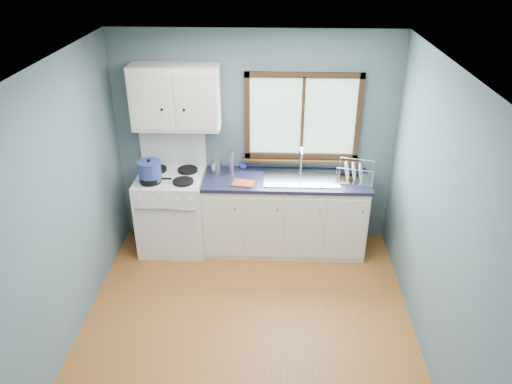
{
  "coord_description": "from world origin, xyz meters",
  "views": [
    {
      "loc": [
        0.24,
        -3.55,
        3.39
      ],
      "look_at": [
        0.05,
        0.9,
        1.05
      ],
      "focal_mm": 35.0,
      "sensor_mm": 36.0,
      "label": 1
    }
  ],
  "objects_px": {
    "utensil_crock": "(217,167)",
    "base_cabinets": "(284,217)",
    "skillet": "(151,179)",
    "dish_rack": "(354,175)",
    "stockpot": "(150,171)",
    "gas_range": "(173,210)",
    "thermos": "(231,162)",
    "sink": "(301,183)"
  },
  "relations": [
    {
      "from": "skillet",
      "to": "utensil_crock",
      "type": "distance_m",
      "value": 0.76
    },
    {
      "from": "dish_rack",
      "to": "thermos",
      "type": "bearing_deg",
      "value": -171.81
    },
    {
      "from": "gas_range",
      "to": "skillet",
      "type": "xyz_separation_m",
      "value": [
        -0.17,
        -0.18,
        0.49
      ]
    },
    {
      "from": "thermos",
      "to": "dish_rack",
      "type": "height_order",
      "value": "thermos"
    },
    {
      "from": "sink",
      "to": "stockpot",
      "type": "bearing_deg",
      "value": -173.66
    },
    {
      "from": "base_cabinets",
      "to": "stockpot",
      "type": "height_order",
      "value": "stockpot"
    },
    {
      "from": "gas_range",
      "to": "stockpot",
      "type": "xyz_separation_m",
      "value": [
        -0.18,
        -0.17,
        0.58
      ]
    },
    {
      "from": "skillet",
      "to": "dish_rack",
      "type": "bearing_deg",
      "value": 3.65
    },
    {
      "from": "skillet",
      "to": "dish_rack",
      "type": "distance_m",
      "value": 2.26
    },
    {
      "from": "utensil_crock",
      "to": "base_cabinets",
      "type": "bearing_deg",
      "value": -8.04
    },
    {
      "from": "gas_range",
      "to": "base_cabinets",
      "type": "xyz_separation_m",
      "value": [
        1.31,
        0.02,
        -0.08
      ]
    },
    {
      "from": "dish_rack",
      "to": "skillet",
      "type": "bearing_deg",
      "value": -161.88
    },
    {
      "from": "thermos",
      "to": "sink",
      "type": "bearing_deg",
      "value": -8.39
    },
    {
      "from": "stockpot",
      "to": "gas_range",
      "type": "bearing_deg",
      "value": 43.25
    },
    {
      "from": "sink",
      "to": "dish_rack",
      "type": "xyz_separation_m",
      "value": [
        0.59,
        -0.01,
        0.12
      ]
    },
    {
      "from": "gas_range",
      "to": "skillet",
      "type": "distance_m",
      "value": 0.55
    },
    {
      "from": "gas_range",
      "to": "base_cabinets",
      "type": "distance_m",
      "value": 1.31
    },
    {
      "from": "skillet",
      "to": "stockpot",
      "type": "xyz_separation_m",
      "value": [
        -0.0,
        0.01,
        0.09
      ]
    },
    {
      "from": "base_cabinets",
      "to": "thermos",
      "type": "bearing_deg",
      "value": 169.25
    },
    {
      "from": "gas_range",
      "to": "skillet",
      "type": "relative_size",
      "value": 3.83
    },
    {
      "from": "utensil_crock",
      "to": "gas_range",
      "type": "bearing_deg",
      "value": -165.95
    },
    {
      "from": "sink",
      "to": "utensil_crock",
      "type": "distance_m",
      "value": 0.98
    },
    {
      "from": "base_cabinets",
      "to": "utensil_crock",
      "type": "distance_m",
      "value": 0.99
    },
    {
      "from": "skillet",
      "to": "utensil_crock",
      "type": "relative_size",
      "value": 0.98
    },
    {
      "from": "thermos",
      "to": "dish_rack",
      "type": "xyz_separation_m",
      "value": [
        1.38,
        -0.12,
        -0.08
      ]
    },
    {
      "from": "utensil_crock",
      "to": "dish_rack",
      "type": "distance_m",
      "value": 1.56
    },
    {
      "from": "gas_range",
      "to": "skillet",
      "type": "bearing_deg",
      "value": -134.51
    },
    {
      "from": "utensil_crock",
      "to": "sink",
      "type": "bearing_deg",
      "value": -6.58
    },
    {
      "from": "gas_range",
      "to": "dish_rack",
      "type": "relative_size",
      "value": 2.95
    },
    {
      "from": "skillet",
      "to": "dish_rack",
      "type": "height_order",
      "value": "dish_rack"
    },
    {
      "from": "thermos",
      "to": "utensil_crock",
      "type": "bearing_deg",
      "value": -178.0
    },
    {
      "from": "thermos",
      "to": "stockpot",
      "type": "bearing_deg",
      "value": -160.76
    },
    {
      "from": "stockpot",
      "to": "dish_rack",
      "type": "height_order",
      "value": "stockpot"
    },
    {
      "from": "base_cabinets",
      "to": "stockpot",
      "type": "distance_m",
      "value": 1.63
    },
    {
      "from": "base_cabinets",
      "to": "skillet",
      "type": "distance_m",
      "value": 1.6
    },
    {
      "from": "dish_rack",
      "to": "gas_range",
      "type": "bearing_deg",
      "value": -166.37
    },
    {
      "from": "stockpot",
      "to": "dish_rack",
      "type": "xyz_separation_m",
      "value": [
        2.25,
        0.18,
        -0.1
      ]
    },
    {
      "from": "base_cabinets",
      "to": "stockpot",
      "type": "xyz_separation_m",
      "value": [
        -1.48,
        -0.18,
        0.66
      ]
    },
    {
      "from": "sink",
      "to": "thermos",
      "type": "height_order",
      "value": "sink"
    },
    {
      "from": "dish_rack",
      "to": "sink",
      "type": "bearing_deg",
      "value": -167.33
    },
    {
      "from": "skillet",
      "to": "dish_rack",
      "type": "xyz_separation_m",
      "value": [
        2.25,
        0.19,
        -0.01
      ]
    },
    {
      "from": "dish_rack",
      "to": "stockpot",
      "type": "bearing_deg",
      "value": -162.17
    }
  ]
}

